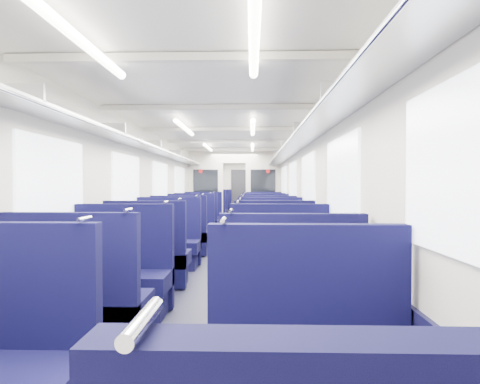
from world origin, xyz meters
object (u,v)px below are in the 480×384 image
seat_10 (167,245)px  seat_4 (78,310)px  seat_18 (203,220)px  seat_24 (216,210)px  seat_12 (180,236)px  seat_15 (265,230)px  seat_17 (264,224)px  bulkhead (234,188)px  seat_6 (120,279)px  seat_19 (263,221)px  seat_9 (274,258)px  seat_8 (148,260)px  seat_26 (219,208)px  seat_21 (261,215)px  seat_5 (291,315)px  seat_16 (197,224)px  seat_7 (280,280)px  seat_20 (210,215)px  seat_27 (259,208)px  seat_23 (260,212)px  seat_3 (311,384)px  seat_25 (260,210)px  seat_22 (213,212)px  end_door (240,192)px  seat_14 (190,229)px  seat_11 (270,246)px

seat_10 → seat_4: bearing=-90.0°
seat_18 → seat_24: (0.00, 4.23, 0.00)m
seat_12 → seat_15: bearing=36.0°
seat_17 → bulkhead: bearing=109.3°
seat_12 → seat_15: size_ratio=1.00×
seat_6 → seat_19: same height
seat_9 → seat_15: same height
seat_18 → seat_12: bearing=-90.0°
seat_6 → seat_8: (0.00, 1.12, 0.00)m
seat_12 → seat_26: 8.99m
seat_21 → seat_10: bearing=-104.0°
seat_8 → seat_21: bearing=78.1°
seat_15 → seat_17: 1.16m
seat_5 → seat_15: same height
seat_15 → seat_26: size_ratio=1.00×
seat_5 → seat_16: size_ratio=1.00×
bulkhead → seat_19: bearing=-59.0°
seat_7 → seat_20: size_ratio=1.00×
seat_27 → seat_7: bearing=-90.0°
seat_10 → seat_18: bearing=90.0°
seat_9 → seat_23: size_ratio=1.00×
seat_23 → seat_27: 2.36m
seat_7 → seat_21: bearing=90.0°
seat_3 → seat_12: same height
seat_26 → seat_9: bearing=-81.6°
seat_9 → seat_26: same height
seat_7 → seat_12: size_ratio=1.00×
bulkhead → seat_17: bearing=-70.7°
seat_9 → seat_25: 10.07m
seat_4 → seat_21: 10.17m
seat_25 → seat_8: bearing=-99.2°
seat_17 → seat_19: same height
seat_18 → seat_15: bearing=-54.5°
seat_18 → seat_8: bearing=-90.0°
seat_7 → seat_22: bearing=99.3°
seat_10 → seat_27: 10.30m
seat_12 → seat_21: bearing=73.1°
seat_24 → bulkhead: bearing=-74.7°
seat_27 → bulkhead: bearing=-101.0°
seat_16 → seat_23: size_ratio=1.00×
seat_15 → seat_24: 6.77m
end_door → seat_14: size_ratio=1.71×
seat_17 → seat_25: same height
seat_5 → seat_23: same height
seat_4 → seat_17: bearing=76.5°
end_door → seat_3: 16.05m
seat_10 → seat_20: 6.56m
seat_11 → seat_22: 8.04m
seat_6 → seat_7: 1.66m
seat_23 → seat_26: 2.87m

